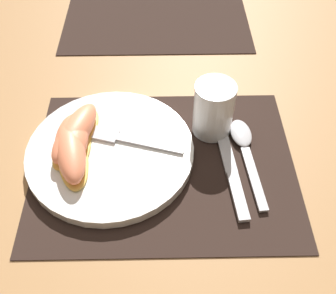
% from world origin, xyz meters
% --- Properties ---
extents(ground_plane, '(3.00, 3.00, 0.00)m').
position_xyz_m(ground_plane, '(0.00, 0.00, 0.00)').
color(ground_plane, '#A37547').
extents(placemat, '(0.41, 0.31, 0.00)m').
position_xyz_m(placemat, '(0.00, 0.00, 0.00)').
color(placemat, black).
rests_on(placemat, ground_plane).
extents(placemat_far, '(0.41, 0.31, 0.00)m').
position_xyz_m(placemat_far, '(-0.01, 0.43, 0.00)').
color(placemat_far, black).
rests_on(placemat_far, ground_plane).
extents(plate, '(0.26, 0.26, 0.02)m').
position_xyz_m(plate, '(-0.08, 0.02, 0.01)').
color(plate, white).
rests_on(plate, placemat).
extents(juice_glass, '(0.06, 0.06, 0.09)m').
position_xyz_m(juice_glass, '(0.08, 0.07, 0.04)').
color(juice_glass, silver).
rests_on(juice_glass, placemat).
extents(knife, '(0.04, 0.21, 0.01)m').
position_xyz_m(knife, '(0.10, -0.01, 0.01)').
color(knife, '#BCBCC1').
rests_on(knife, placemat).
extents(spoon, '(0.04, 0.18, 0.01)m').
position_xyz_m(spoon, '(0.13, 0.03, 0.01)').
color(spoon, '#BCBCC1').
rests_on(spoon, placemat).
extents(fork, '(0.17, 0.07, 0.00)m').
position_xyz_m(fork, '(-0.07, 0.04, 0.02)').
color(fork, '#BCBCC1').
rests_on(fork, plate).
extents(citrus_wedge_0, '(0.09, 0.14, 0.04)m').
position_xyz_m(citrus_wedge_0, '(-0.14, 0.04, 0.04)').
color(citrus_wedge_0, '#F7C656').
rests_on(citrus_wedge_0, plate).
extents(citrus_wedge_1, '(0.06, 0.11, 0.04)m').
position_xyz_m(citrus_wedge_1, '(-0.14, 0.02, 0.03)').
color(citrus_wedge_1, '#F7C656').
rests_on(citrus_wedge_1, plate).
extents(citrus_wedge_2, '(0.08, 0.14, 0.04)m').
position_xyz_m(citrus_wedge_2, '(-0.14, -0.00, 0.04)').
color(citrus_wedge_2, '#F7C656').
rests_on(citrus_wedge_2, plate).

